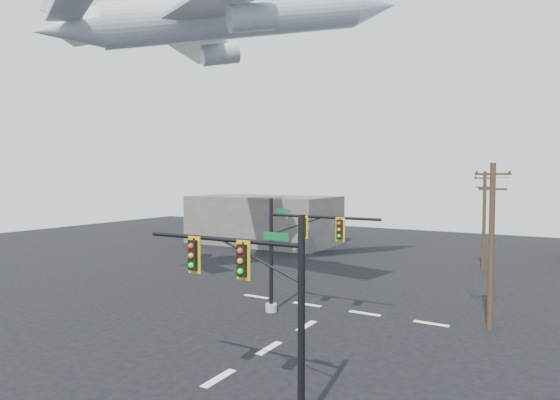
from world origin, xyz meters
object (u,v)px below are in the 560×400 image
Objects in this scene: airliner at (236,18)px; utility_pole_b at (484,219)px; signal_mast_far at (292,253)px; signal_mast_near at (263,309)px; utility_pole_a at (491,243)px.

utility_pole_b is at bearing -0.87° from airliner.
airliner is (-6.49, 3.29, 16.01)m from signal_mast_far.
airliner is at bearing 128.54° from signal_mast_near.
utility_pole_b reaches higher than signal_mast_far.
utility_pole_b is (-2.42, 17.08, -0.13)m from utility_pole_a.
utility_pole_a reaches higher than utility_pole_b.
signal_mast_far is 17.59m from airliner.
utility_pole_b is at bearing 67.95° from signal_mast_far.
utility_pole_a is 0.39× the size of airliner.
airliner is (-14.73, -17.04, 15.18)m from utility_pole_b.
signal_mast_far is at bearing 114.23° from signal_mast_near.
signal_mast_near is 0.31× the size of airliner.
utility_pole_a is 22.81m from airliner.
signal_mast_near reaches higher than signal_mast_far.
signal_mast_far is 0.83× the size of utility_pole_b.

